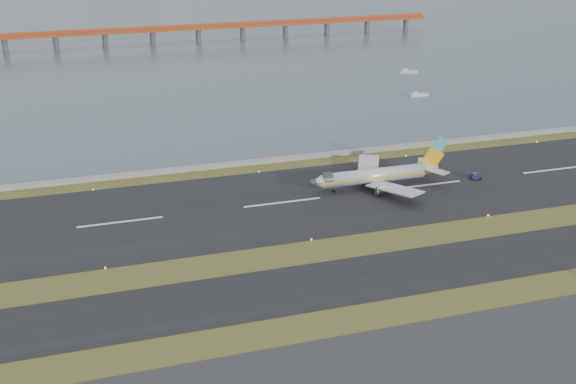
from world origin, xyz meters
The scene contains 9 objects.
ground centered at (0.00, 0.00, 0.00)m, with size 1000.00×1000.00×0.00m, color #434E1C.
taxiway_strip centered at (0.00, -12.00, 0.05)m, with size 1000.00×18.00×0.10m, color black.
runway_strip centered at (0.00, 30.00, 0.05)m, with size 1000.00×45.00×0.10m, color black.
seawall centered at (0.00, 60.00, 0.50)m, with size 1000.00×2.50×1.00m, color gray.
red_pier centered at (20.00, 250.00, 7.28)m, with size 260.00×5.00×10.20m.
airliner centered at (27.21, 32.50, 3.46)m, with size 38.52×32.89×12.80m.
pushback_tug centered at (54.75, 30.01, 0.93)m, with size 3.05×1.90×1.91m.
workboat_near centered at (80.30, 114.86, 0.55)m, with size 7.32×2.74×1.75m.
workboat_far centered at (94.25, 151.96, 0.58)m, with size 7.95×4.95×1.85m.
Camera 1 is at (-47.81, -129.56, 71.20)m, focal length 45.00 mm.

